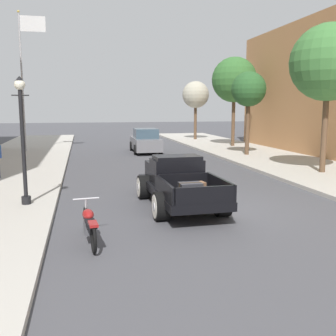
{
  "coord_description": "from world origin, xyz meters",
  "views": [
    {
      "loc": [
        -3.63,
        -11.34,
        3.09
      ],
      "look_at": [
        -0.76,
        1.77,
        1.0
      ],
      "focal_mm": 41.8,
      "sensor_mm": 36.0,
      "label": 1
    }
  ],
  "objects_px": {
    "street_lamp_near": "(22,131)",
    "street_tree_farthest": "(196,95)",
    "street_tree_nearest": "(329,63)",
    "hotrod_truck_black": "(177,182)",
    "car_background_grey": "(146,141)",
    "street_tree_third": "(234,80)",
    "flagpole": "(25,66)",
    "motorcycle_parked": "(89,224)",
    "street_tree_second": "(249,90)"
  },
  "relations": [
    {
      "from": "street_tree_third",
      "to": "motorcycle_parked",
      "type": "bearing_deg",
      "value": -120.03
    },
    {
      "from": "car_background_grey",
      "to": "street_tree_nearest",
      "type": "distance_m",
      "value": 13.27
    },
    {
      "from": "hotrod_truck_black",
      "to": "street_tree_third",
      "type": "bearing_deg",
      "value": 62.87
    },
    {
      "from": "motorcycle_parked",
      "to": "street_lamp_near",
      "type": "distance_m",
      "value": 4.42
    },
    {
      "from": "street_tree_farthest",
      "to": "hotrod_truck_black",
      "type": "bearing_deg",
      "value": -107.66
    },
    {
      "from": "hotrod_truck_black",
      "to": "flagpole",
      "type": "bearing_deg",
      "value": 111.79
    },
    {
      "from": "flagpole",
      "to": "motorcycle_parked",
      "type": "bearing_deg",
      "value": -79.22
    },
    {
      "from": "flagpole",
      "to": "car_background_grey",
      "type": "bearing_deg",
      "value": -10.86
    },
    {
      "from": "hotrod_truck_black",
      "to": "street_tree_nearest",
      "type": "bearing_deg",
      "value": 26.65
    },
    {
      "from": "hotrod_truck_black",
      "to": "street_tree_second",
      "type": "height_order",
      "value": "street_tree_second"
    },
    {
      "from": "hotrod_truck_black",
      "to": "flagpole",
      "type": "xyz_separation_m",
      "value": [
        -6.47,
        16.18,
        5.02
      ]
    },
    {
      "from": "street_tree_nearest",
      "to": "street_lamp_near",
      "type": "bearing_deg",
      "value": -164.71
    },
    {
      "from": "car_background_grey",
      "to": "street_tree_second",
      "type": "relative_size",
      "value": 0.85
    },
    {
      "from": "street_tree_third",
      "to": "street_lamp_near",
      "type": "bearing_deg",
      "value": -129.44
    },
    {
      "from": "street_tree_farthest",
      "to": "flagpole",
      "type": "bearing_deg",
      "value": -153.52
    },
    {
      "from": "hotrod_truck_black",
      "to": "street_tree_farthest",
      "type": "distance_m",
      "value": 24.45
    },
    {
      "from": "car_background_grey",
      "to": "street_lamp_near",
      "type": "bearing_deg",
      "value": -112.89
    },
    {
      "from": "motorcycle_parked",
      "to": "street_tree_nearest",
      "type": "distance_m",
      "value": 13.48
    },
    {
      "from": "street_tree_nearest",
      "to": "street_tree_third",
      "type": "xyz_separation_m",
      "value": [
        0.58,
        12.44,
        0.09
      ]
    },
    {
      "from": "hotrod_truck_black",
      "to": "street_tree_nearest",
      "type": "distance_m",
      "value": 9.71
    },
    {
      "from": "hotrod_truck_black",
      "to": "street_tree_second",
      "type": "relative_size",
      "value": 0.97
    },
    {
      "from": "hotrod_truck_black",
      "to": "motorcycle_parked",
      "type": "xyz_separation_m",
      "value": [
        -2.82,
        -3.01,
        -0.31
      ]
    },
    {
      "from": "street_tree_farthest",
      "to": "motorcycle_parked",
      "type": "bearing_deg",
      "value": -111.29
    },
    {
      "from": "motorcycle_parked",
      "to": "street_lamp_near",
      "type": "height_order",
      "value": "street_lamp_near"
    },
    {
      "from": "street_tree_farthest",
      "to": "street_tree_third",
      "type": "bearing_deg",
      "value": -81.28
    },
    {
      "from": "hotrod_truck_black",
      "to": "street_lamp_near",
      "type": "relative_size",
      "value": 1.29
    },
    {
      "from": "motorcycle_parked",
      "to": "street_lamp_near",
      "type": "xyz_separation_m",
      "value": [
        -1.84,
        3.52,
        1.94
      ]
    },
    {
      "from": "hotrod_truck_black",
      "to": "street_lamp_near",
      "type": "height_order",
      "value": "street_lamp_near"
    },
    {
      "from": "car_background_grey",
      "to": "flagpole",
      "type": "relative_size",
      "value": 0.47
    },
    {
      "from": "street_tree_third",
      "to": "street_tree_nearest",
      "type": "bearing_deg",
      "value": -92.67
    },
    {
      "from": "motorcycle_parked",
      "to": "street_tree_second",
      "type": "relative_size",
      "value": 0.41
    },
    {
      "from": "car_background_grey",
      "to": "street_tree_nearest",
      "type": "xyz_separation_m",
      "value": [
        6.46,
        -10.78,
        4.26
      ]
    },
    {
      "from": "hotrod_truck_black",
      "to": "motorcycle_parked",
      "type": "bearing_deg",
      "value": -133.06
    },
    {
      "from": "motorcycle_parked",
      "to": "street_tree_nearest",
      "type": "relative_size",
      "value": 0.32
    },
    {
      "from": "street_lamp_near",
      "to": "street_tree_nearest",
      "type": "xyz_separation_m",
      "value": [
        12.45,
        3.4,
        2.64
      ]
    },
    {
      "from": "car_background_grey",
      "to": "flagpole",
      "type": "height_order",
      "value": "flagpole"
    },
    {
      "from": "car_background_grey",
      "to": "street_tree_third",
      "type": "distance_m",
      "value": 8.44
    },
    {
      "from": "street_lamp_near",
      "to": "street_tree_nearest",
      "type": "height_order",
      "value": "street_tree_nearest"
    },
    {
      "from": "hotrod_truck_black",
      "to": "street_tree_third",
      "type": "relative_size",
      "value": 0.75
    },
    {
      "from": "car_background_grey",
      "to": "street_tree_second",
      "type": "height_order",
      "value": "street_tree_second"
    },
    {
      "from": "car_background_grey",
      "to": "street_lamp_near",
      "type": "distance_m",
      "value": 15.48
    },
    {
      "from": "car_background_grey",
      "to": "motorcycle_parked",
      "type": "bearing_deg",
      "value": -103.19
    },
    {
      "from": "hotrod_truck_black",
      "to": "street_tree_farthest",
      "type": "relative_size",
      "value": 0.94
    },
    {
      "from": "flagpole",
      "to": "street_tree_third",
      "type": "xyz_separation_m",
      "value": [
        14.85,
        0.16,
        -0.66
      ]
    },
    {
      "from": "hotrod_truck_black",
      "to": "motorcycle_parked",
      "type": "height_order",
      "value": "hotrod_truck_black"
    },
    {
      "from": "street_tree_nearest",
      "to": "car_background_grey",
      "type": "bearing_deg",
      "value": 120.96
    },
    {
      "from": "street_lamp_near",
      "to": "street_tree_farthest",
      "type": "height_order",
      "value": "street_tree_farthest"
    },
    {
      "from": "hotrod_truck_black",
      "to": "street_tree_farthest",
      "type": "xyz_separation_m",
      "value": [
        7.35,
        23.07,
        3.44
      ]
    },
    {
      "from": "hotrod_truck_black",
      "to": "street_tree_second",
      "type": "xyz_separation_m",
      "value": [
        7.16,
        10.92,
        3.38
      ]
    },
    {
      "from": "street_tree_third",
      "to": "street_tree_farthest",
      "type": "relative_size",
      "value": 1.26
    }
  ]
}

